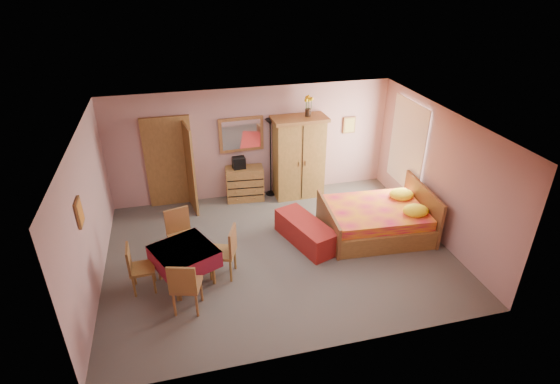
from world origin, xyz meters
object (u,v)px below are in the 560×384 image
object	(u,v)px
wall_mirror	(241,134)
sunflower_vase	(308,106)
bench	(305,232)
chair_south	(186,284)
floor_lamp	(271,158)
bed	(376,212)
chair_east	(222,252)
chair_west	(142,268)
dining_table	(186,265)
wardrobe	(299,158)
chest_of_drawers	(245,184)
chair_north	(182,237)
stereo	(239,163)

from	to	relation	value
wall_mirror	sunflower_vase	bearing A→B (deg)	-13.49
bench	chair_south	xyz separation A→B (m)	(-2.39, -1.34, 0.24)
floor_lamp	bed	world-z (taller)	floor_lamp
bed	chair_east	distance (m)	3.28
wall_mirror	chair_west	size ratio (longest dim) A/B	1.14
wall_mirror	dining_table	distance (m)	3.52
floor_lamp	bed	xyz separation A→B (m)	(1.70, -2.16, -0.46)
wardrobe	dining_table	bearing A→B (deg)	-138.15
wall_mirror	sunflower_vase	xyz separation A→B (m)	(1.48, -0.28, 0.63)
chest_of_drawers	chair_east	world-z (taller)	chair_east
floor_lamp	chair_north	bearing A→B (deg)	-135.30
chair_north	chair_east	bearing A→B (deg)	121.98
wall_mirror	stereo	xyz separation A→B (m)	(-0.11, -0.19, -0.61)
sunflower_vase	chair_north	xyz separation A→B (m)	(-3.01, -2.00, -1.68)
chest_of_drawers	dining_table	xyz separation A→B (m)	(-1.53, -2.73, -0.06)
stereo	chair_east	bearing A→B (deg)	-105.66
dining_table	chair_west	size ratio (longest dim) A/B	1.07
floor_lamp	sunflower_vase	xyz separation A→B (m)	(0.83, -0.16, 1.24)
bed	chair_west	distance (m)	4.63
bench	chair_north	xyz separation A→B (m)	(-2.39, 0.01, 0.26)
chair_north	chair_west	distance (m)	0.98
wall_mirror	chair_south	world-z (taller)	wall_mirror
chair_south	chair_west	world-z (taller)	chair_south
dining_table	chair_south	distance (m)	0.70
sunflower_vase	dining_table	bearing A→B (deg)	-138.42
wardrobe	wall_mirror	bearing A→B (deg)	165.26
dining_table	chair_west	distance (m)	0.72
chest_of_drawers	chair_north	distance (m)	2.58
chest_of_drawers	wall_mirror	world-z (taller)	wall_mirror
sunflower_vase	chair_north	size ratio (longest dim) A/B	0.46
chair_west	bed	bearing A→B (deg)	96.59
stereo	chair_north	distance (m)	2.56
dining_table	bench	bearing A→B (deg)	15.46
stereo	floor_lamp	size ratio (longest dim) A/B	0.15
sunflower_vase	chair_south	size ratio (longest dim) A/B	0.48
bench	chair_south	bearing A→B (deg)	-150.68
chair_west	chair_east	xyz separation A→B (m)	(1.36, 0.07, 0.04)
floor_lamp	chair_north	xyz separation A→B (m)	(-2.18, -2.16, -0.44)
stereo	floor_lamp	bearing A→B (deg)	5.06
stereo	chair_south	xyz separation A→B (m)	(-1.42, -3.44, -0.46)
wall_mirror	chair_east	world-z (taller)	wall_mirror
sunflower_vase	bed	distance (m)	2.77
chair_north	chair_west	bearing A→B (deg)	29.28
chair_west	chair_east	distance (m)	1.37
bed	chair_east	world-z (taller)	chair_east
chair_east	stereo	bearing A→B (deg)	5.22
stereo	chair_west	size ratio (longest dim) A/B	0.32
chest_of_drawers	sunflower_vase	bearing A→B (deg)	2.38
dining_table	chair_north	xyz separation A→B (m)	(-0.01, 0.66, 0.16)
wall_mirror	floor_lamp	bearing A→B (deg)	-13.31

